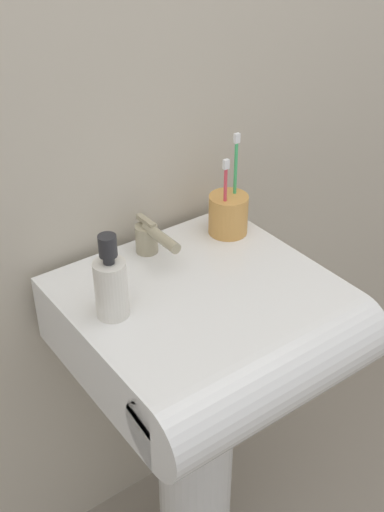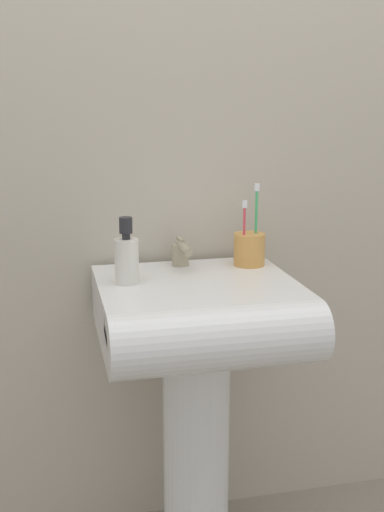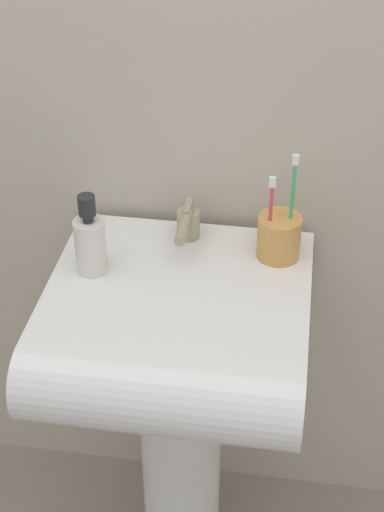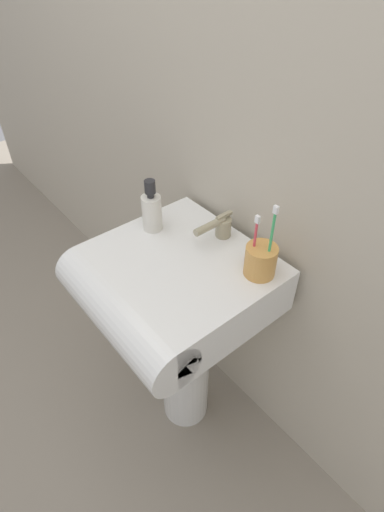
# 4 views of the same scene
# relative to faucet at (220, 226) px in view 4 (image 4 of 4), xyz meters

# --- Properties ---
(ground_plane) EXTENTS (6.00, 6.00, 0.00)m
(ground_plane) POSITION_rel_faucet_xyz_m (0.01, -0.14, -0.84)
(ground_plane) COLOR gray
(ground_plane) RESTS_ON ground
(wall_back) EXTENTS (5.00, 0.05, 2.40)m
(wall_back) POSITION_rel_faucet_xyz_m (0.01, 0.11, 0.36)
(wall_back) COLOR #B7AD99
(wall_back) RESTS_ON ground
(sink_pedestal) EXTENTS (0.17, 0.17, 0.65)m
(sink_pedestal) POSITION_rel_faucet_xyz_m (0.01, -0.14, -0.51)
(sink_pedestal) COLOR white
(sink_pedestal) RESTS_ON ground
(sink_basin) EXTENTS (0.49, 0.49, 0.15)m
(sink_basin) POSITION_rel_faucet_xyz_m (0.01, -0.20, -0.11)
(sink_basin) COLOR white
(sink_basin) RESTS_ON sink_pedestal
(faucet) EXTENTS (0.05, 0.13, 0.08)m
(faucet) POSITION_rel_faucet_xyz_m (0.00, 0.00, 0.00)
(faucet) COLOR tan
(faucet) RESTS_ON sink_basin
(toothbrush_cup) EXTENTS (0.08, 0.08, 0.22)m
(toothbrush_cup) POSITION_rel_faucet_xyz_m (0.18, -0.02, 0.01)
(toothbrush_cup) COLOR #D19347
(toothbrush_cup) RESTS_ON sink_basin
(soap_bottle) EXTENTS (0.06, 0.06, 0.16)m
(soap_bottle) POSITION_rel_faucet_xyz_m (-0.16, -0.13, 0.02)
(soap_bottle) COLOR silver
(soap_bottle) RESTS_ON sink_basin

